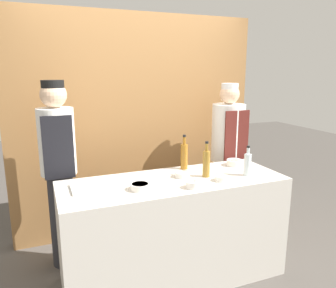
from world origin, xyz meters
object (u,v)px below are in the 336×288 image
object	(u,v)px
sauce_bowl_orange	(193,184)
chef_left	(59,167)
bottle_clear	(247,164)
sauce_bowl_yellow	(182,174)
chef_right	(227,154)
cutting_board	(97,186)
bottle_amber	(184,156)
sauce_bowl_brown	(222,178)
bottle_vinegar	(206,163)
sauce_bowl_green	(234,162)
sauce_bowl_white	(140,186)

from	to	relation	value
sauce_bowl_orange	chef_left	xyz separation A→B (m)	(-0.94, 0.81, 0.02)
sauce_bowl_orange	bottle_clear	distance (m)	0.59
sauce_bowl_yellow	chef_right	size ratio (longest dim) A/B	0.08
sauce_bowl_yellow	bottle_clear	world-z (taller)	bottle_clear
sauce_bowl_orange	chef_right	size ratio (longest dim) A/B	0.07
cutting_board	sauce_bowl_orange	bearing A→B (deg)	-22.57
cutting_board	bottle_amber	distance (m)	0.87
chef_left	sauce_bowl_brown	bearing A→B (deg)	-31.21
sauce_bowl_brown	bottle_clear	distance (m)	0.29
sauce_bowl_yellow	bottle_clear	distance (m)	0.57
sauce_bowl_brown	sauce_bowl_orange	distance (m)	0.30
cutting_board	bottle_vinegar	distance (m)	0.93
sauce_bowl_yellow	chef_right	xyz separation A→B (m)	(0.79, 0.54, -0.03)
sauce_bowl_green	bottle_amber	bearing A→B (deg)	170.36
chef_right	bottle_amber	bearing A→B (deg)	-154.23
sauce_bowl_yellow	bottle_vinegar	distance (m)	0.23
bottle_vinegar	chef_left	world-z (taller)	chef_left
sauce_bowl_white	sauce_bowl_orange	world-z (taller)	sauce_bowl_orange
bottle_vinegar	bottle_amber	bearing A→B (deg)	105.94
bottle_vinegar	bottle_amber	xyz separation A→B (m)	(-0.08, 0.28, 0.00)
bottle_clear	chef_right	bearing A→B (deg)	71.14
sauce_bowl_white	chef_right	distance (m)	1.40
bottle_amber	chef_right	world-z (taller)	chef_right
chef_left	chef_right	distance (m)	1.76
bottle_vinegar	sauce_bowl_green	bearing A→B (deg)	25.27
sauce_bowl_green	bottle_vinegar	distance (m)	0.47
bottle_vinegar	sauce_bowl_white	bearing A→B (deg)	-171.52
sauce_bowl_brown	sauce_bowl_green	xyz separation A→B (m)	(0.35, 0.34, 0.01)
bottle_vinegar	sauce_bowl_yellow	bearing A→B (deg)	162.28
sauce_bowl_green	chef_right	xyz separation A→B (m)	(0.17, 0.41, -0.03)
chef_right	sauce_bowl_green	bearing A→B (deg)	-113.18
sauce_bowl_yellow	cutting_board	bearing A→B (deg)	178.78
bottle_amber	chef_left	distance (m)	1.14
sauce_bowl_yellow	sauce_bowl_white	bearing A→B (deg)	-159.97
sauce_bowl_brown	sauce_bowl_yellow	bearing A→B (deg)	141.76
bottle_vinegar	chef_right	bearing A→B (deg)	45.66
sauce_bowl_brown	sauce_bowl_orange	size ratio (longest dim) A/B	1.03
bottle_clear	chef_left	xyz separation A→B (m)	(-1.52, 0.71, -0.05)
sauce_bowl_white	chef_left	world-z (taller)	chef_left
sauce_bowl_brown	chef_left	bearing A→B (deg)	148.79
sauce_bowl_white	sauce_bowl_yellow	size ratio (longest dim) A/B	1.24
bottle_vinegar	chef_right	world-z (taller)	chef_right
sauce_bowl_white	sauce_bowl_yellow	bearing A→B (deg)	20.03
sauce_bowl_yellow	chef_right	world-z (taller)	chef_right
sauce_bowl_orange	chef_left	bearing A→B (deg)	139.17
bottle_amber	sauce_bowl_white	bearing A→B (deg)	-145.50
bottle_clear	chef_right	xyz separation A→B (m)	(0.24, 0.71, -0.10)
sauce_bowl_white	sauce_bowl_orange	bearing A→B (deg)	-16.39
sauce_bowl_green	bottle_amber	xyz separation A→B (m)	(-0.49, 0.08, 0.09)
cutting_board	bottle_amber	size ratio (longest dim) A/B	1.24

